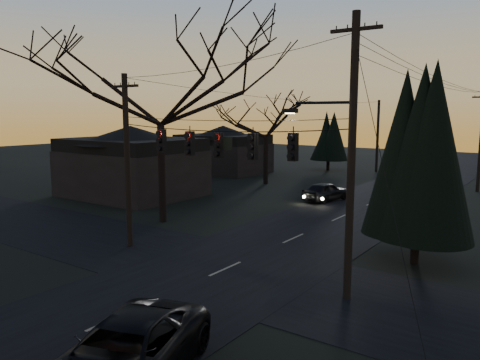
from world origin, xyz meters
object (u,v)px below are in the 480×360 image
Objects in this scene: utility_pole_right at (347,298)px; utility_pole_left at (130,246)px; suv_near at (125,355)px; sedan_oncoming_a at (326,192)px; utility_pole_far_r at (477,192)px; evergreen_right at (420,156)px; sedan_oncoming_b at (410,174)px; bare_tree_left at (160,84)px; utility_pole_far_l at (376,172)px.

utility_pole_right is 1.18× the size of utility_pole_left.
suv_near is 1.35× the size of sedan_oncoming_a.
suv_near is (-2.30, -36.29, 0.79)m from utility_pole_far_r.
sedan_oncoming_b is (-7.19, 24.97, -3.99)m from evergreen_right.
utility_pole_right is at bearing 56.31° from suv_near.
evergreen_right is at bearing 80.77° from utility_pole_right.
utility_pole_left is 9.88m from bare_tree_left.
utility_pole_far_l reaches higher than sedan_oncoming_b.
evergreen_right is 1.98× the size of sedan_oncoming_a.
bare_tree_left is at bearing -94.48° from utility_pole_far_l.
evergreen_right reaches higher than utility_pole_far_r.
sedan_oncoming_b is at bearing 101.69° from utility_pole_right.
suv_near is (-3.19, -13.77, -3.99)m from evergreen_right.
utility_pole_far_r is at bearing 92.26° from evergreen_right.
suv_near is at bearing -93.63° from utility_pole_far_r.
sedan_oncoming_a is at bearing 117.40° from utility_pole_right.
utility_pole_far_r is 1.06× the size of utility_pole_far_l.
utility_pole_far_r is 28.31m from bare_tree_left.
utility_pole_left is 30.90m from sedan_oncoming_b.
evergreen_right is at bearing -87.74° from utility_pole_far_r.
evergreen_right is (12.39, 5.48, 4.78)m from utility_pole_left.
sedan_oncoming_a is (-8.70, -11.22, 0.72)m from utility_pole_far_r.
bare_tree_left reaches higher than utility_pole_far_r.
utility_pole_far_l is 1.40× the size of suv_near.
utility_pole_right is at bearing -72.28° from utility_pole_far_l.
sedan_oncoming_a is at bearing 80.53° from utility_pole_left.
suv_near is at bearing 116.16° from sedan_oncoming_a.
bare_tree_left reaches higher than sedan_oncoming_a.
suv_near is 1.19× the size of sedan_oncoming_b.
utility_pole_far_l is at bearing -69.87° from sedan_oncoming_a.
utility_pole_far_l is at bearing 90.00° from utility_pole_left.
bare_tree_left is at bearing 86.64° from sedan_oncoming_b.
sedan_oncoming_b is (2.40, 13.66, 0.07)m from sedan_oncoming_a.
utility_pole_far_r reaches higher than utility_pole_far_l.
bare_tree_left is (-13.95, -23.20, 8.28)m from utility_pole_far_r.
utility_pole_left reaches higher than sedan_oncoming_b.
sedan_oncoming_a is (2.80, -19.22, 0.72)m from utility_pole_far_l.
utility_pole_right is 1.18× the size of utility_pole_far_r.
sedan_oncoming_b is (-6.30, 2.45, 0.79)m from utility_pole_far_r.
suv_near is 25.88m from sedan_oncoming_a.
sedan_oncoming_b is at bearing 158.78° from utility_pole_far_r.
utility_pole_far_r is at bearing 58.99° from bare_tree_left.
sedan_oncoming_a is (2.80, 16.78, 0.72)m from utility_pole_left.
evergreen_right is at bearing 2.63° from bare_tree_left.
bare_tree_left is 15.26m from evergreen_right.
utility_pole_right is at bearing -99.23° from evergreen_right.
sedan_oncoming_b is (5.20, 30.45, 0.79)m from utility_pole_left.
evergreen_right is (12.39, -30.52, 4.78)m from utility_pole_far_l.
sedan_oncoming_b reaches higher than sedan_oncoming_a.
evergreen_right is 15.37m from sedan_oncoming_a.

